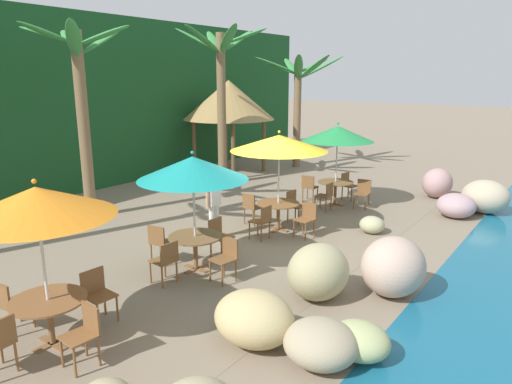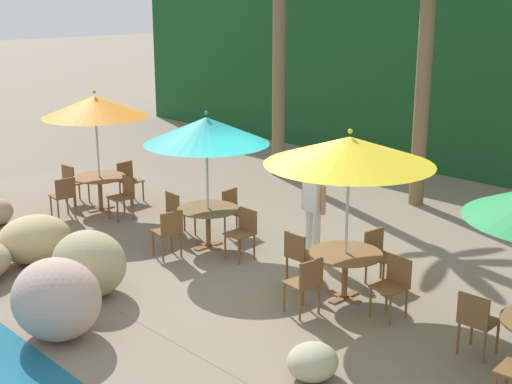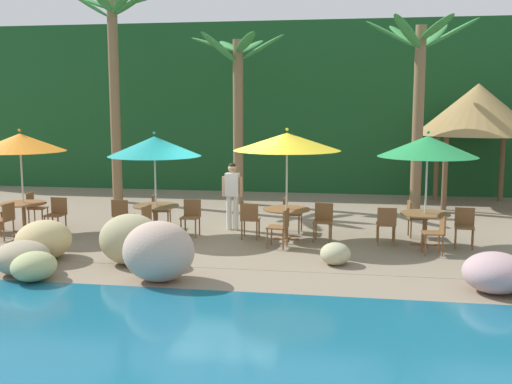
{
  "view_description": "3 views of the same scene",
  "coord_description": "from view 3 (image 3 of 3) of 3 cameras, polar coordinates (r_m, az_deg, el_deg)",
  "views": [
    {
      "loc": [
        -8.45,
        -6.26,
        3.93
      ],
      "look_at": [
        0.47,
        0.21,
        1.19
      ],
      "focal_mm": 32.91,
      "sensor_mm": 36.0,
      "label": 1
    },
    {
      "loc": [
        7.59,
        -7.69,
        4.48
      ],
      "look_at": [
        -0.29,
        -0.14,
        1.4
      ],
      "focal_mm": 49.77,
      "sensor_mm": 36.0,
      "label": 2
    },
    {
      "loc": [
        2.96,
        -13.96,
        3.18
      ],
      "look_at": [
        0.67,
        -0.1,
        1.15
      ],
      "focal_mm": 43.39,
      "sensor_mm": 36.0,
      "label": 3
    }
  ],
  "objects": [
    {
      "name": "dining_table_yellow",
      "position": [
        14.42,
        2.83,
        -2.03
      ],
      "size": [
        1.1,
        1.1,
        0.74
      ],
      "color": "brown",
      "rests_on": "ground"
    },
    {
      "name": "dining_table_orange",
      "position": [
        16.28,
        -20.63,
        -1.37
      ],
      "size": [
        1.1,
        1.1,
        0.74
      ],
      "color": "brown",
      "rests_on": "ground"
    },
    {
      "name": "chair_orange_right",
      "position": [
        15.57,
        -22.14,
        -2.25
      ],
      "size": [
        0.46,
        0.46,
        0.87
      ],
      "color": "brown",
      "rests_on": "ground"
    },
    {
      "name": "palapa_hut",
      "position": [
        20.29,
        19.76,
        7.14
      ],
      "size": [
        3.74,
        3.74,
        3.77
      ],
      "color": "brown",
      "rests_on": "ground"
    },
    {
      "name": "chair_teal_inland",
      "position": [
        15.93,
        -8.98,
        -1.51
      ],
      "size": [
        0.48,
        0.48,
        0.87
      ],
      "color": "brown",
      "rests_on": "ground"
    },
    {
      "name": "chair_green_left",
      "position": [
        14.17,
        11.93,
        -2.8
      ],
      "size": [
        0.44,
        0.44,
        0.87
      ],
      "color": "brown",
      "rests_on": "ground"
    },
    {
      "name": "chair_orange_seaward",
      "position": [
        15.92,
        -17.88,
        -1.82
      ],
      "size": [
        0.44,
        0.45,
        0.87
      ],
      "color": "brown",
      "rests_on": "ground"
    },
    {
      "name": "chair_green_right",
      "position": [
        13.56,
        16.36,
        -3.45
      ],
      "size": [
        0.47,
        0.46,
        0.87
      ],
      "color": "brown",
      "rests_on": "ground"
    },
    {
      "name": "palm_tree_nearest",
      "position": [
        20.33,
        -12.97,
        11.58
      ],
      "size": [
        2.79,
        2.84,
        6.63
      ],
      "color": "brown",
      "rests_on": "ground"
    },
    {
      "name": "chair_yellow_seaward",
      "position": [
        14.4,
        6.22,
        -2.49
      ],
      "size": [
        0.45,
        0.46,
        0.87
      ],
      "color": "brown",
      "rests_on": "ground"
    },
    {
      "name": "chair_yellow_right",
      "position": [
        13.61,
        2.35,
        -3.08
      ],
      "size": [
        0.48,
        0.47,
        0.87
      ],
      "color": "brown",
      "rests_on": "ground"
    },
    {
      "name": "palm_tree_second",
      "position": [
        19.5,
        -1.71,
        9.39
      ],
      "size": [
        3.0,
        2.89,
        5.29
      ],
      "color": "brown",
      "rests_on": "ground"
    },
    {
      "name": "chair_yellow_inland",
      "position": [
        15.27,
        3.11,
        -1.84
      ],
      "size": [
        0.46,
        0.45,
        0.87
      ],
      "color": "brown",
      "rests_on": "ground"
    },
    {
      "name": "chair_orange_inland",
      "position": [
        17.1,
        -19.74,
        -1.23
      ],
      "size": [
        0.47,
        0.46,
        0.87
      ],
      "color": "brown",
      "rests_on": "ground"
    },
    {
      "name": "ground_plane",
      "position": [
        14.62,
        -2.53,
        -4.34
      ],
      "size": [
        120.0,
        120.0,
        0.0
      ],
      "primitive_type": "plane",
      "color": "gray"
    },
    {
      "name": "chair_yellow_left",
      "position": [
        14.46,
        -0.57,
        -2.4
      ],
      "size": [
        0.42,
        0.43,
        0.87
      ],
      "color": "brown",
      "rests_on": "ground"
    },
    {
      "name": "chair_teal_seaward",
      "position": [
        14.93,
        -5.99,
        -2.11
      ],
      "size": [
        0.42,
        0.43,
        0.87
      ],
      "color": "brown",
      "rests_on": "ground"
    },
    {
      "name": "umbrella_green",
      "position": [
        14.14,
        15.55,
        4.07
      ],
      "size": [
        2.19,
        2.19,
        2.57
      ],
      "color": "silver",
      "rests_on": "ground"
    },
    {
      "name": "chair_green_seaward",
      "position": [
        14.45,
        18.67,
        -2.84
      ],
      "size": [
        0.47,
        0.48,
        0.87
      ],
      "color": "brown",
      "rests_on": "ground"
    },
    {
      "name": "terrace_deck",
      "position": [
        14.62,
        -2.53,
        -4.33
      ],
      "size": [
        18.0,
        5.2,
        0.01
      ],
      "color": "gray",
      "rests_on": "ground"
    },
    {
      "name": "chair_green_inland",
      "position": [
        15.16,
        14.34,
        -2.16
      ],
      "size": [
        0.46,
        0.46,
        0.87
      ],
      "color": "brown",
      "rests_on": "ground"
    },
    {
      "name": "foliage_backdrop",
      "position": [
        23.15,
        2.05,
        7.78
      ],
      "size": [
        28.0,
        2.4,
        6.0
      ],
      "color": "#194C23",
      "rests_on": "ground"
    },
    {
      "name": "umbrella_yellow",
      "position": [
        14.22,
        2.87,
        4.65
      ],
      "size": [
        2.47,
        2.47,
        2.61
      ],
      "color": "silver",
      "rests_on": "ground"
    },
    {
      "name": "chair_teal_right",
      "position": [
        14.31,
        -10.41,
        -2.65
      ],
      "size": [
        0.48,
        0.48,
        0.87
      ],
      "color": "brown",
      "rests_on": "ground"
    },
    {
      "name": "umbrella_orange",
      "position": [
        16.1,
        -20.92,
        4.28
      ],
      "size": [
        2.18,
        2.18,
        2.56
      ],
      "color": "silver",
      "rests_on": "ground"
    },
    {
      "name": "waiter_in_white",
      "position": [
        15.49,
        -2.2,
        0.08
      ],
      "size": [
        0.52,
        0.23,
        1.7
      ],
      "color": "white",
      "rests_on": "ground"
    },
    {
      "name": "umbrella_teal",
      "position": [
        14.89,
        -9.34,
        4.17
      ],
      "size": [
        2.22,
        2.22,
        2.5
      ],
      "color": "silver",
      "rests_on": "ground"
    },
    {
      "name": "dining_table_teal",
      "position": [
        15.07,
        -9.21,
        -1.68
      ],
      "size": [
        1.1,
        1.1,
        0.74
      ],
      "color": "brown",
      "rests_on": "ground"
    },
    {
      "name": "palm_tree_third",
      "position": [
        18.85,
        14.81,
        9.79
      ],
      "size": [
        3.23,
        3.05,
        5.6
      ],
      "color": "brown",
      "rests_on": "ground"
    },
    {
      "name": "dining_table_green",
      "position": [
        14.34,
        15.3,
        -2.37
      ],
      "size": [
        1.1,
        1.1,
        0.74
      ],
      "color": "brown",
      "rests_on": "ground"
    },
    {
      "name": "chair_teal_left",
      "position": [
        15.35,
        -12.27,
        -1.97
      ],
      "size": [
        0.45,
        0.45,
        0.87
      ],
      "color": "brown",
      "rests_on": "ground"
    },
    {
      "name": "rock_seawall",
      "position": [
        12.09,
        -13.35,
        -5.09
      ],
      "size": [
        16.82,
        3.35,
        1.1
      ],
      "color": "tan",
      "rests_on": "ground"
    }
  ]
}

